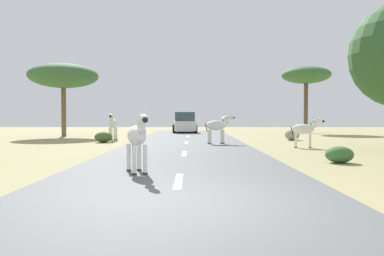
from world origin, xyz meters
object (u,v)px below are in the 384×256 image
Objects in this scene: bush_1 at (105,137)px; rock_0 at (294,135)px; zebra_0 at (139,136)px; tree_0 at (65,76)px; tree_3 at (308,76)px; zebra_2 at (114,124)px; zebra_1 at (219,126)px; zebra_3 at (306,130)px; car_0 at (186,123)px; bush_0 at (341,155)px.

rock_0 is at bearing 10.35° from bush_1.
zebra_0 is 20.24m from tree_0.
tree_3 is 12.37m from rock_0.
zebra_2 reaches higher than zebra_0.
zebra_1 is at bearing -38.31° from tree_0.
zebra_3 is 16.67m from car_0.
car_0 is at bearing -111.65° from zebra_0.
bush_0 is 0.96× the size of rock_0.
zebra_1 is 1.10× the size of zebra_3.
car_0 is at bearing 32.53° from tree_0.
bush_1 is (-9.38, 9.25, 0.04)m from bush_0.
car_0 is at bearing 123.47° from rock_0.
rock_0 reaches higher than bush_0.
zebra_3 is 1.60× the size of rock_0.
bush_1 is 1.10× the size of rock_0.
zebra_1 is at bearing -121.07° from tree_3.
tree_3 is at bearing 0.07° from car_0.
bush_0 is at bearing -103.94° from tree_3.
rock_0 is (10.85, 1.98, 0.04)m from bush_1.
zebra_1 is 4.27m from zebra_3.
zebra_1 is 7.17m from zebra_2.
rock_0 is at bearing 176.14° from zebra_2.
car_0 is 12.77m from bush_1.
zebra_1 is at bearing -124.67° from zebra_0.
zebra_3 is at bearing 84.00° from bush_0.
zebra_1 is 0.35× the size of car_0.
zebra_0 is 0.26× the size of tree_3.
tree_3 reaches higher than bush_0.
bush_0 is (13.74, -15.85, -4.05)m from tree_0.
tree_3 is at bearing 76.06° from bush_0.
tree_0 is (-7.89, 18.33, 3.36)m from zebra_0.
tree_0 is 20.17m from tree_3.
zebra_3 is at bearing -98.93° from rock_0.
zebra_1 is (2.62, 10.03, 0.01)m from zebra_0.
zebra_3 reaches higher than rock_0.
zebra_1 is 1.75× the size of rock_0.
car_0 is 11.44m from tree_3.
tree_0 reaches higher than zebra_2.
zebra_1 is at bearing -141.93° from rock_0.
tree_0 is (-10.51, 8.30, 3.35)m from zebra_1.
zebra_1 is 1.60× the size of bush_1.
bush_1 is at bearing -139.38° from tree_3.
zebra_2 is at bearing -144.30° from tree_3.
bush_0 is (-0.60, -5.67, -0.58)m from zebra_3.
zebra_3 is (9.90, -5.70, -0.15)m from zebra_2.
tree_0 is at bearing -150.99° from car_0.
zebra_3 is (6.45, 8.15, -0.11)m from zebra_0.
zebra_3 is 5.66m from rock_0.
zebra_3 is at bearing -35.37° from tree_0.
car_0 is 21.94m from bush_0.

